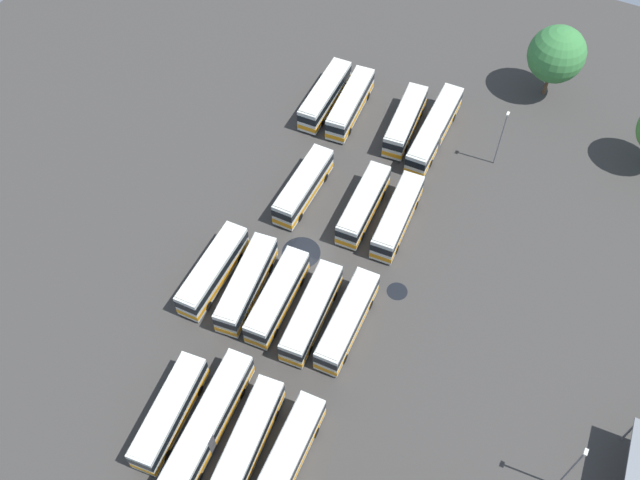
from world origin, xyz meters
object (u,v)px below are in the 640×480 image
(bus_row3_slot4, at_px, (325,95))
(lamp_post_mid_lot, at_px, (501,136))
(bus_row0_slot1, at_px, (247,441))
(bus_row1_slot3, at_px, (247,284))
(tree_northwest, at_px, (557,54))
(bus_row1_slot0, at_px, (347,320))
(bus_row2_slot0, at_px, (398,216))
(bus_row1_slot1, at_px, (312,312))
(bus_row0_slot2, at_px, (208,425))
(bus_row1_slot4, at_px, (213,270))
(bus_row3_slot0, at_px, (434,130))
(bus_row3_slot3, at_px, (350,103))
(lamp_post_by_building, at_px, (572,468))
(bus_row0_slot3, at_px, (170,412))
(bus_row0_slot0, at_px, (288,457))
(bus_row1_slot2, at_px, (278,296))
(bus_row3_slot1, at_px, (405,121))
(bus_row2_slot3, at_px, (304,186))
(bus_row2_slot1, at_px, (364,204))

(bus_row3_slot4, distance_m, lamp_post_mid_lot, 22.14)
(bus_row0_slot1, height_order, lamp_post_mid_lot, lamp_post_mid_lot)
(bus_row3_slot4, bearing_deg, bus_row0_slot1, -161.73)
(bus_row1_slot3, height_order, tree_northwest, tree_northwest)
(bus_row1_slot0, distance_m, bus_row2_slot0, 13.98)
(bus_row1_slot1, distance_m, bus_row2_slot0, 14.99)
(bus_row0_slot2, height_order, bus_row1_slot4, same)
(bus_row3_slot0, relative_size, bus_row3_slot3, 1.23)
(bus_row1_slot1, height_order, lamp_post_mid_lot, lamp_post_mid_lot)
(lamp_post_mid_lot, xyz_separation_m, tree_northwest, (14.46, -1.75, 1.75))
(lamp_post_by_building, bearing_deg, bus_row3_slot3, 47.16)
(bus_row3_slot3, xyz_separation_m, lamp_post_by_building, (-32.87, -35.45, 2.81))
(bus_row1_slot1, height_order, bus_row3_slot3, same)
(bus_row1_slot4, xyz_separation_m, tree_northwest, (43.25, -22.03, 4.33))
(bus_row1_slot1, xyz_separation_m, lamp_post_by_building, (-4.63, -26.02, 2.81))
(bus_row3_slot4, bearing_deg, bus_row0_slot3, -171.49)
(bus_row0_slot1, bearing_deg, tree_northwest, -9.82)
(bus_row0_slot1, xyz_separation_m, bus_row0_slot2, (-0.31, 3.85, 0.00))
(bus_row0_slot0, bearing_deg, bus_row1_slot2, 32.35)
(bus_row1_slot2, height_order, bus_row3_slot4, same)
(bus_row3_slot3, height_order, lamp_post_mid_lot, lamp_post_mid_lot)
(bus_row2_slot0, distance_m, bus_row3_slot0, 14.04)
(bus_row3_slot3, bearing_deg, bus_row1_slot3, -175.71)
(bus_row3_slot3, distance_m, lamp_post_mid_lot, 18.73)
(lamp_post_by_building, bearing_deg, bus_row3_slot1, 40.46)
(bus_row1_slot4, bearing_deg, bus_row3_slot4, 3.44)
(bus_row1_slot0, relative_size, bus_row2_slot3, 1.03)
(bus_row3_slot0, xyz_separation_m, bus_row3_slot3, (-0.47, 10.81, -0.00))
(bus_row3_slot0, bearing_deg, bus_row1_slot0, -175.68)
(bus_row2_slot0, xyz_separation_m, bus_row2_slot3, (-0.87, 10.97, -0.00))
(bus_row0_slot3, bearing_deg, bus_row2_slot3, 3.64)
(bus_row0_slot2, xyz_separation_m, bus_row1_slot0, (14.98, -6.33, -0.00))
(bus_row1_slot0, distance_m, bus_row3_slot3, 30.35)
(bus_row1_slot2, bearing_deg, bus_row2_slot0, -23.97)
(bus_row1_slot0, xyz_separation_m, bus_row2_slot3, (13.09, 11.76, -0.00))
(lamp_post_mid_lot, bearing_deg, bus_row0_slot2, 164.39)
(bus_row0_slot1, bearing_deg, bus_row2_slot1, 4.53)
(bus_row3_slot3, bearing_deg, bus_row3_slot0, -87.50)
(bus_row0_slot1, relative_size, bus_row2_slot1, 1.09)
(bus_row2_slot3, height_order, lamp_post_mid_lot, lamp_post_mid_lot)
(bus_row1_slot3, height_order, bus_row3_slot0, same)
(tree_northwest, bearing_deg, bus_row0_slot0, 173.81)
(bus_row1_slot0, relative_size, lamp_post_by_building, 1.28)
(bus_row0_slot1, distance_m, bus_row1_slot1, 13.93)
(bus_row0_slot1, xyz_separation_m, bus_row2_slot1, (28.44, 2.25, -0.00))
(bus_row0_slot1, bearing_deg, lamp_post_by_building, -69.67)
(bus_row1_slot0, xyz_separation_m, tree_northwest, (42.26, -7.37, 4.33))
(bus_row0_slot3, relative_size, bus_row3_slot1, 1.00)
(bus_row0_slot1, relative_size, bus_row1_slot2, 1.09)
(bus_row1_slot0, height_order, bus_row3_slot4, same)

